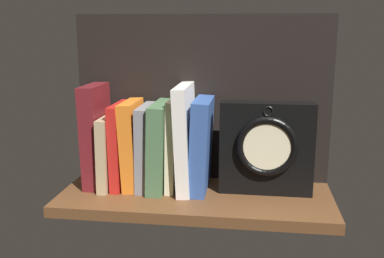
{
  "coord_description": "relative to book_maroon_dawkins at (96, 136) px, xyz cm",
  "views": [
    {
      "loc": [
        12.95,
        -99.77,
        38.68
      ],
      "look_at": [
        -1.33,
        3.48,
        14.85
      ],
      "focal_mm": 42.19,
      "sensor_mm": 36.0,
      "label": 1
    }
  ],
  "objects": [
    {
      "name": "ground_plane",
      "position": [
        25.11,
        -3.48,
        -13.71
      ],
      "size": [
        63.92,
        25.67,
        2.5
      ],
      "primitive_type": "cube",
      "color": "brown"
    },
    {
      "name": "back_panel",
      "position": [
        25.11,
        8.76,
        8.34
      ],
      "size": [
        63.92,
        1.2,
        41.61
      ],
      "primitive_type": "cube",
      "color": "black",
      "rests_on": "ground_plane"
    },
    {
      "name": "book_maroon_dawkins",
      "position": [
        0.0,
        0.0,
        0.0
      ],
      "size": [
        4.43,
        12.71,
        24.99
      ],
      "primitive_type": "cube",
      "rotation": [
        0.0,
        -0.02,
        0.0
      ],
      "color": "maroon",
      "rests_on": "ground_plane"
    },
    {
      "name": "book_tan_shortstories",
      "position": [
        3.49,
        0.0,
        -3.65
      ],
      "size": [
        2.56,
        15.58,
        17.64
      ],
      "primitive_type": "cube",
      "rotation": [
        0.0,
        0.01,
        0.0
      ],
      "color": "tan",
      "rests_on": "ground_plane"
    },
    {
      "name": "book_red_requiem",
      "position": [
        6.09,
        0.0,
        -2.2
      ],
      "size": [
        2.5,
        13.74,
        20.56
      ],
      "primitive_type": "cube",
      "rotation": [
        0.0,
        -0.01,
        0.0
      ],
      "color": "red",
      "rests_on": "ground_plane"
    },
    {
      "name": "book_orange_pandolfini",
      "position": [
        9.22,
        0.0,
        -1.9
      ],
      "size": [
        4.27,
        13.0,
        21.25
      ],
      "primitive_type": "cube",
      "rotation": [
        0.0,
        -0.04,
        0.0
      ],
      "color": "orange",
      "rests_on": "ground_plane"
    },
    {
      "name": "book_gray_chess",
      "position": [
        12.56,
        0.0,
        -2.36
      ],
      "size": [
        2.96,
        13.48,
        20.23
      ],
      "primitive_type": "cube",
      "rotation": [
        0.0,
        0.01,
        0.0
      ],
      "color": "gray",
      "rests_on": "ground_plane"
    },
    {
      "name": "book_green_romantic",
      "position": [
        16.1,
        0.0,
        -2.02
      ],
      "size": [
        4.49,
        15.84,
        21.0
      ],
      "primitive_type": "cube",
      "rotation": [
        0.0,
        0.03,
        0.0
      ],
      "color": "#476B44",
      "rests_on": "ground_plane"
    },
    {
      "name": "book_cream_twain",
      "position": [
        19.32,
        0.0,
        -1.51
      ],
      "size": [
        2.54,
        12.26,
        21.94
      ],
      "primitive_type": "cube",
      "rotation": [
        0.0,
        0.02,
        0.0
      ],
      "color": "beige",
      "rests_on": "ground_plane"
    },
    {
      "name": "book_white_catcher",
      "position": [
        22.2,
        0.0,
        0.14
      ],
      "size": [
        4.14,
        16.32,
        25.31
      ],
      "primitive_type": "cube",
      "rotation": [
        0.0,
        -0.04,
        0.0
      ],
      "color": "silver",
      "rests_on": "ground_plane"
    },
    {
      "name": "book_blue_modern",
      "position": [
        26.02,
        0.0,
        -1.44
      ],
      "size": [
        4.91,
        14.77,
        22.19
      ],
      "primitive_type": "cube",
      "rotation": [
        0.0,
        0.04,
        0.0
      ],
      "color": "#2D4C8E",
      "rests_on": "ground_plane"
    },
    {
      "name": "framed_clock",
      "position": [
        41.37,
        -0.82,
        -1.41
      ],
      "size": [
        21.72,
        5.93,
        21.72
      ],
      "color": "black",
      "rests_on": "ground_plane"
    }
  ]
}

